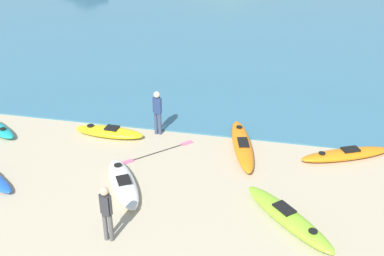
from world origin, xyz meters
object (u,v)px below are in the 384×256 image
at_px(kayak_on_sand_8, 345,154).
at_px(kayak_on_sand_0, 242,145).
at_px(kayak_on_sand_3, 123,183).
at_px(person_near_foreground, 106,210).
at_px(person_near_waterline, 157,110).
at_px(loose_paddle, 158,152).
at_px(kayak_on_sand_2, 288,217).
at_px(kayak_on_sand_6, 109,132).

bearing_deg(kayak_on_sand_8, kayak_on_sand_0, -177.69).
distance_m(kayak_on_sand_3, person_near_foreground, 2.42).
xyz_separation_m(kayak_on_sand_3, person_near_foreground, (0.45, -2.26, 0.74)).
distance_m(kayak_on_sand_3, kayak_on_sand_8, 7.37).
distance_m(person_near_waterline, loose_paddle, 1.67).
xyz_separation_m(kayak_on_sand_0, kayak_on_sand_3, (-3.20, -3.06, -0.01)).
distance_m(person_near_foreground, person_near_waterline, 5.82).
bearing_deg(kayak_on_sand_3, person_near_foreground, -78.74).
bearing_deg(person_near_waterline, loose_paddle, -73.95).
relative_size(kayak_on_sand_2, kayak_on_sand_8, 0.90).
bearing_deg(kayak_on_sand_6, person_near_waterline, 17.55).
bearing_deg(kayak_on_sand_3, kayak_on_sand_8, 25.77).
bearing_deg(person_near_waterline, kayak_on_sand_6, -162.45).
bearing_deg(loose_paddle, kayak_on_sand_3, -101.00).
distance_m(kayak_on_sand_0, kayak_on_sand_2, 4.02).
bearing_deg(kayak_on_sand_0, person_near_waterline, 171.26).
distance_m(kayak_on_sand_0, kayak_on_sand_8, 3.43).
distance_m(kayak_on_sand_8, loose_paddle, 6.28).
distance_m(kayak_on_sand_6, person_near_foreground, 5.72).
xyz_separation_m(kayak_on_sand_3, kayak_on_sand_6, (-1.65, 3.01, -0.01)).
bearing_deg(kayak_on_sand_2, kayak_on_sand_6, 150.92).
distance_m(kayak_on_sand_2, kayak_on_sand_8, 4.21).
bearing_deg(loose_paddle, person_near_waterline, 106.05).
height_order(kayak_on_sand_8, person_near_waterline, person_near_waterline).
height_order(person_near_foreground, loose_paddle, person_near_foreground).
distance_m(kayak_on_sand_6, loose_paddle, 2.23).
relative_size(kayak_on_sand_3, kayak_on_sand_6, 1.04).
bearing_deg(kayak_on_sand_8, kayak_on_sand_2, -115.11).
bearing_deg(kayak_on_sand_8, person_near_foreground, -138.55).
xyz_separation_m(kayak_on_sand_0, kayak_on_sand_8, (3.43, 0.14, -0.03)).
bearing_deg(kayak_on_sand_8, person_near_waterline, 176.99).
bearing_deg(loose_paddle, person_near_foreground, -89.79).
bearing_deg(kayak_on_sand_3, kayak_on_sand_2, -7.11).
xyz_separation_m(kayak_on_sand_8, person_near_foreground, (-6.19, -5.46, 0.76)).
xyz_separation_m(kayak_on_sand_2, kayak_on_sand_3, (-4.85, 0.61, -0.00)).
bearing_deg(loose_paddle, kayak_on_sand_6, 159.47).
bearing_deg(person_near_foreground, kayak_on_sand_2, 20.61).
relative_size(kayak_on_sand_6, person_near_foreground, 1.65).
xyz_separation_m(kayak_on_sand_8, loose_paddle, (-6.20, -0.97, -0.14)).
bearing_deg(kayak_on_sand_8, kayak_on_sand_6, -178.67).
relative_size(kayak_on_sand_3, kayak_on_sand_8, 0.87).
bearing_deg(person_near_foreground, kayak_on_sand_6, 111.72).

